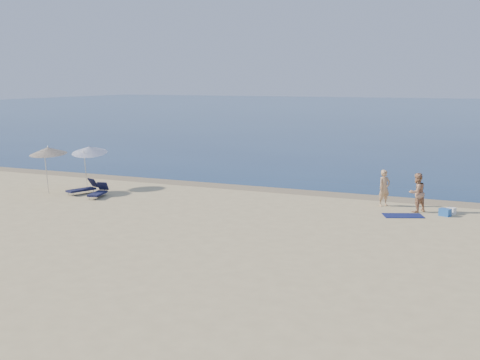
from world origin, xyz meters
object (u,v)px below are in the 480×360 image
object	(u,v)px
person_left	(384,188)
umbrella_near	(89,150)
blue_cooler	(445,212)
person_right	(417,193)

from	to	relation	value
person_left	umbrella_near	world-z (taller)	umbrella_near
blue_cooler	person_right	bearing A→B (deg)	-173.41
person_right	blue_cooler	xyz separation A→B (m)	(1.20, -0.34, -0.68)
blue_cooler	umbrella_near	distance (m)	17.44
person_left	umbrella_near	distance (m)	14.79
umbrella_near	person_left	bearing A→B (deg)	-15.60
blue_cooler	umbrella_near	xyz separation A→B (m)	(-17.33, -0.63, 1.85)
person_right	blue_cooler	size ratio (longest dim) A/B	3.83
person_left	person_right	world-z (taller)	person_right
blue_cooler	umbrella_near	size ratio (longest dim) A/B	0.18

